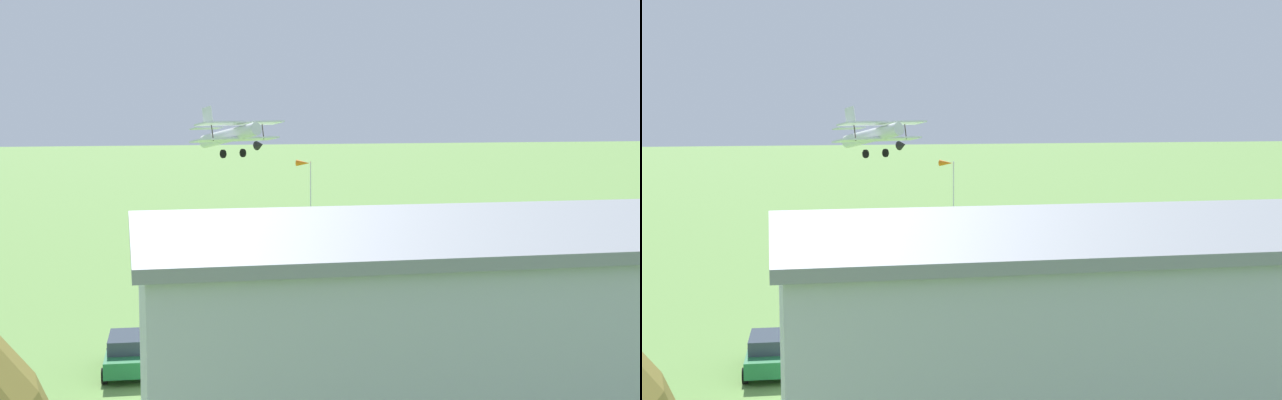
% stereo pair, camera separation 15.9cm
% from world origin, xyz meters
% --- Properties ---
extents(ground_plane, '(400.00, 400.00, 0.00)m').
position_xyz_m(ground_plane, '(0.00, 0.00, 0.00)').
color(ground_plane, '#608C42').
extents(biplane, '(7.45, 7.14, 3.85)m').
position_xyz_m(biplane, '(4.73, -0.69, 8.91)').
color(biplane, silver).
extents(car_green, '(2.12, 4.62, 1.55)m').
position_xyz_m(car_green, '(12.95, 29.37, 0.81)').
color(car_green, '#1E6B38').
rests_on(car_green, ground_plane).
extents(windsock, '(1.47, 1.22, 6.07)m').
position_xyz_m(windsock, '(-3.89, -15.79, 5.34)').
color(windsock, silver).
rests_on(windsock, ground_plane).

